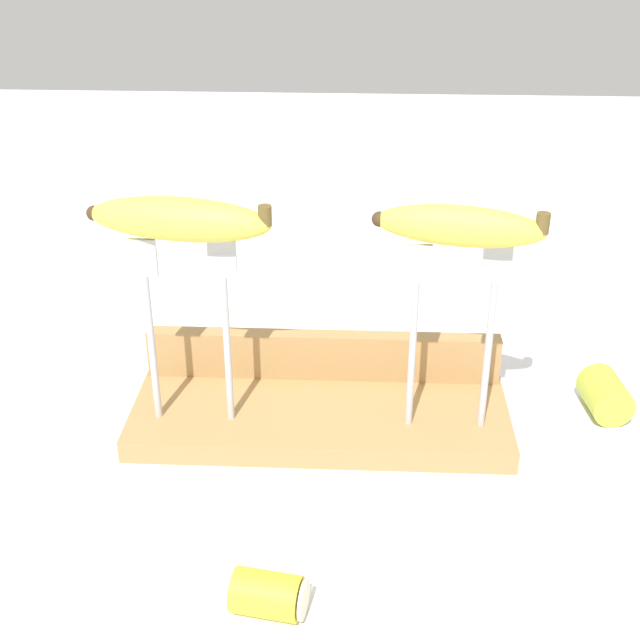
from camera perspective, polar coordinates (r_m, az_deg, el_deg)
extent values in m
plane|color=silver|center=(0.90, 0.00, -7.04)|extent=(3.00, 3.00, 0.00)
cube|color=#A87F4C|center=(0.89, 0.00, -6.41)|extent=(0.38, 0.14, 0.02)
cube|color=#A87F4C|center=(0.92, 0.19, -2.33)|extent=(0.37, 0.02, 0.05)
cylinder|color=#B2B2B7|center=(0.84, -11.02, -1.87)|extent=(0.01, 0.01, 0.15)
cube|color=#B2B2B7|center=(0.80, -11.62, 4.05)|extent=(0.03, 0.00, 0.04)
cylinder|color=#B2B2B7|center=(0.83, -6.13, -2.01)|extent=(0.01, 0.01, 0.15)
cube|color=#B2B2B7|center=(0.79, -6.47, 4.01)|extent=(0.03, 0.00, 0.04)
cylinder|color=#B2B2B7|center=(0.82, 6.09, -2.32)|extent=(0.01, 0.01, 0.15)
cube|color=#B2B2B7|center=(0.78, 6.43, 3.73)|extent=(0.03, 0.00, 0.04)
cylinder|color=#B2B2B7|center=(0.83, 10.98, -2.41)|extent=(0.01, 0.01, 0.15)
cube|color=#B2B2B7|center=(0.79, 11.59, 3.58)|extent=(0.03, 0.00, 0.04)
ellipsoid|color=#DBD147|center=(0.78, -9.27, 6.58)|extent=(0.17, 0.07, 0.04)
cylinder|color=brown|center=(0.75, -3.66, 6.89)|extent=(0.01, 0.01, 0.02)
sphere|color=#3F2D19|center=(0.81, -14.68, 6.84)|extent=(0.01, 0.01, 0.01)
ellipsoid|color=#DBD147|center=(0.77, 9.22, 6.15)|extent=(0.15, 0.06, 0.04)
cylinder|color=brown|center=(0.77, 14.49, 6.22)|extent=(0.01, 0.01, 0.02)
sphere|color=#3F2D19|center=(0.78, 3.94, 6.66)|extent=(0.01, 0.01, 0.01)
cube|color=#B2B2B7|center=(0.70, 8.31, -19.17)|extent=(0.04, 0.04, 0.01)
cylinder|color=#B2C138|center=(0.95, 18.30, -4.72)|extent=(0.05, 0.06, 0.04)
cylinder|color=beige|center=(0.98, 17.73, -3.82)|extent=(0.04, 0.01, 0.04)
cylinder|color=yellow|center=(0.69, -3.54, -17.62)|extent=(0.06, 0.04, 0.04)
cylinder|color=beige|center=(0.69, -1.34, -17.98)|extent=(0.01, 0.03, 0.03)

